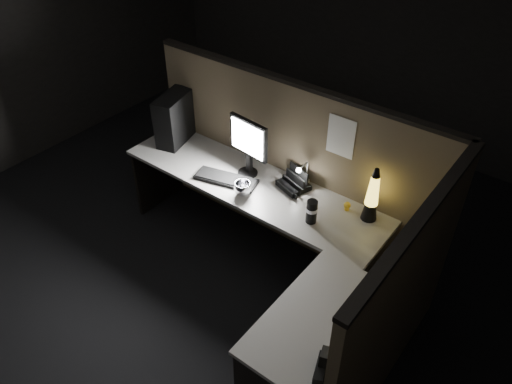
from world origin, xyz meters
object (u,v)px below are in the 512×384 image
Objects in this scene: lava_lamp at (372,199)px; desk_phone at (337,367)px; pc_tower at (175,118)px; monitor at (248,142)px; keyboard at (226,179)px.

desk_phone is (0.45, -1.24, -0.13)m from lava_lamp.
lava_lamp is at bearing -12.27° from pc_tower.
pc_tower is at bearing 134.22° from desk_phone.
monitor reaches higher than lava_lamp.
monitor is 1.90m from desk_phone.
pc_tower reaches higher than desk_phone.
pc_tower and lava_lamp have the same top height.
pc_tower is 2.59m from desk_phone.
lava_lamp is 1.32m from desk_phone.
pc_tower is 0.90× the size of monitor.
monitor reaches higher than desk_phone.
pc_tower is 1.00× the size of lava_lamp.
monitor is at bearing -175.23° from lava_lamp.
pc_tower reaches higher than keyboard.
pc_tower is 1.87m from lava_lamp.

